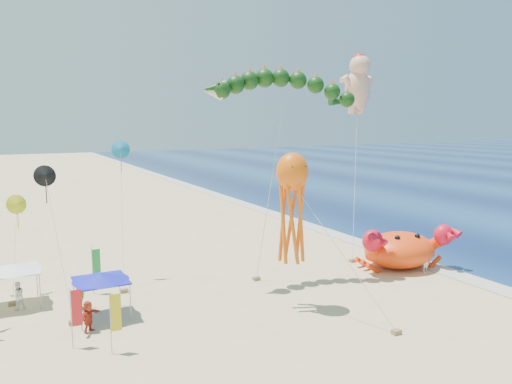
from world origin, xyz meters
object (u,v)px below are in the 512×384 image
at_px(cherub_kite, 358,82).
at_px(canopy_blue, 101,277).
at_px(canopy_white, 13,268).
at_px(octopus_kite, 292,199).
at_px(crab_inflatable, 401,249).
at_px(dragon_kite, 282,92).

relative_size(cherub_kite, canopy_blue, 5.29).
relative_size(canopy_blue, canopy_white, 1.00).
xyz_separation_m(octopus_kite, canopy_white, (-15.22, 8.20, -4.35)).
height_order(cherub_kite, canopy_white, cherub_kite).
bearing_deg(crab_inflatable, canopy_blue, 178.57).
height_order(crab_inflatable, octopus_kite, octopus_kite).
distance_m(octopus_kite, canopy_blue, 12.19).
bearing_deg(cherub_kite, canopy_white, -176.82).
bearing_deg(dragon_kite, cherub_kite, 24.03).
distance_m(crab_inflatable, canopy_white, 27.73).
relative_size(dragon_kite, cherub_kite, 0.85).
xyz_separation_m(crab_inflatable, canopy_white, (-27.26, 5.01, 0.91)).
height_order(crab_inflatable, canopy_blue, crab_inflatable).
bearing_deg(cherub_kite, crab_inflatable, -95.50).
xyz_separation_m(crab_inflatable, dragon_kite, (-9.80, 1.91, 11.95)).
bearing_deg(canopy_blue, cherub_kite, 14.35).
distance_m(cherub_kite, octopus_kite, 17.87).
distance_m(crab_inflatable, cherub_kite, 14.81).
bearing_deg(canopy_blue, crab_inflatable, -1.43).
distance_m(crab_inflatable, canopy_blue, 22.82).
bearing_deg(dragon_kite, crab_inflatable, -11.05).
height_order(octopus_kite, canopy_blue, octopus_kite).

